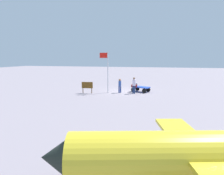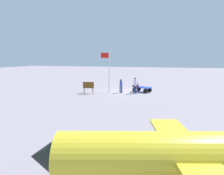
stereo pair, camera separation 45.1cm
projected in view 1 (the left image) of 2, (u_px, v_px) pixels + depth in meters
name	position (u px, v px, depth m)	size (l,w,h in m)	color
ground_plane	(125.00, 91.00, 22.79)	(120.00, 120.00, 0.00)	gray
luggage_cart	(141.00, 88.00, 22.32)	(2.24, 1.77, 0.61)	blue
suitcase_navy	(134.00, 86.00, 21.86)	(0.67, 0.44, 0.28)	maroon
suitcase_dark	(135.00, 85.00, 22.45)	(0.46, 0.31, 0.37)	gray
worker_lead	(134.00, 84.00, 21.13)	(0.47, 0.47, 1.80)	navy
worker_trailing	(120.00, 85.00, 21.65)	(0.43, 0.43, 1.58)	navy
airplane_near	(188.00, 156.00, 5.45)	(8.19, 5.61, 3.05)	yellow
flagpole	(107.00, 68.00, 21.46)	(0.95, 0.22, 4.54)	silver
signboard	(87.00, 86.00, 21.33)	(1.23, 0.21, 1.26)	#4C3319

